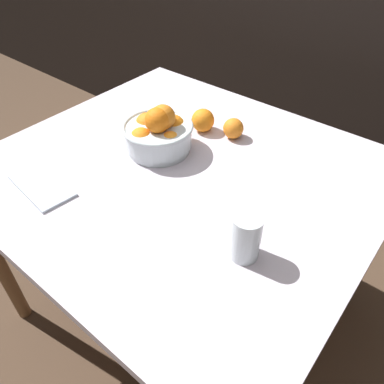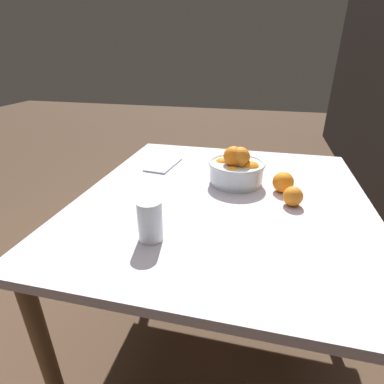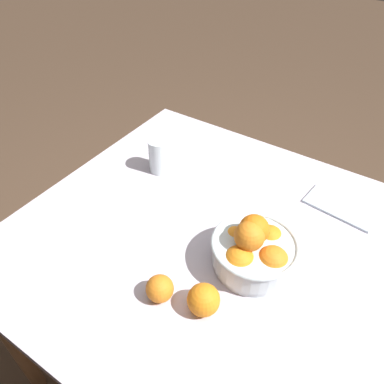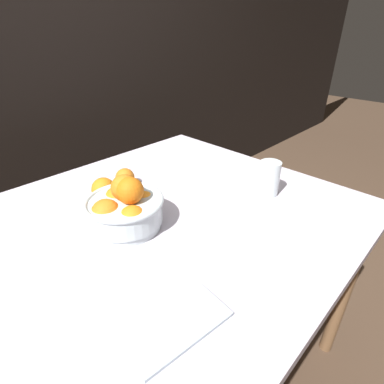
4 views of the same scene
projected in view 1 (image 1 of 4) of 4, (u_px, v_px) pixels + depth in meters
name	position (u px, v px, depth m)	size (l,w,h in m)	color
ground_plane	(185.00, 306.00, 1.62)	(12.00, 12.00, 0.00)	#4C3828
dining_table	(182.00, 188.00, 1.18)	(1.14, 1.03, 0.75)	silver
fruit_bowl	(158.00, 133.00, 1.17)	(0.22, 0.22, 0.16)	silver
juice_glass	(245.00, 238.00, 0.84)	(0.07, 0.07, 0.12)	#F4A314
orange_loose_near_bowl	(233.00, 128.00, 1.24)	(0.07, 0.07, 0.07)	orange
orange_loose_front	(203.00, 120.00, 1.27)	(0.08, 0.08, 0.08)	orange
napkin	(42.00, 186.00, 1.06)	(0.21, 0.11, 0.01)	silver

